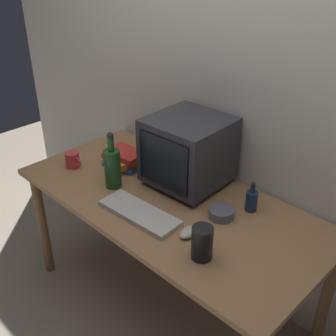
{
  "coord_description": "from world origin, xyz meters",
  "views": [
    {
      "loc": [
        1.24,
        -1.26,
        1.93
      ],
      "look_at": [
        0.0,
        0.0,
        0.93
      ],
      "focal_mm": 44.78,
      "sensor_mm": 36.0,
      "label": 1
    }
  ],
  "objects_px": {
    "bottle_tall": "(112,167)",
    "metal_canister": "(202,243)",
    "cd_spindle": "(221,213)",
    "book_stack": "(124,158)",
    "computer_mouse": "(188,232)",
    "mug": "(73,160)",
    "crt_monitor": "(188,151)",
    "bottle_short": "(251,200)",
    "keyboard": "(140,213)"
  },
  "relations": [
    {
      "from": "mug",
      "to": "keyboard",
      "type": "bearing_deg",
      "value": -4.53
    },
    {
      "from": "mug",
      "to": "cd_spindle",
      "type": "bearing_deg",
      "value": 13.14
    },
    {
      "from": "cd_spindle",
      "to": "mug",
      "type": "bearing_deg",
      "value": -166.86
    },
    {
      "from": "computer_mouse",
      "to": "mug",
      "type": "relative_size",
      "value": 0.83
    },
    {
      "from": "crt_monitor",
      "to": "computer_mouse",
      "type": "distance_m",
      "value": 0.48
    },
    {
      "from": "keyboard",
      "to": "crt_monitor",
      "type": "bearing_deg",
      "value": 92.79
    },
    {
      "from": "book_stack",
      "to": "mug",
      "type": "relative_size",
      "value": 2.13
    },
    {
      "from": "keyboard",
      "to": "computer_mouse",
      "type": "distance_m",
      "value": 0.27
    },
    {
      "from": "cd_spindle",
      "to": "keyboard",
      "type": "bearing_deg",
      "value": -137.21
    },
    {
      "from": "bottle_tall",
      "to": "metal_canister",
      "type": "xyz_separation_m",
      "value": [
        0.69,
        -0.1,
        -0.04
      ]
    },
    {
      "from": "keyboard",
      "to": "computer_mouse",
      "type": "height_order",
      "value": "computer_mouse"
    },
    {
      "from": "bottle_short",
      "to": "cd_spindle",
      "type": "distance_m",
      "value": 0.16
    },
    {
      "from": "crt_monitor",
      "to": "bottle_tall",
      "type": "xyz_separation_m",
      "value": [
        -0.26,
        -0.3,
        -0.08
      ]
    },
    {
      "from": "crt_monitor",
      "to": "bottle_short",
      "type": "xyz_separation_m",
      "value": [
        0.39,
        0.03,
        -0.13
      ]
    },
    {
      "from": "bottle_tall",
      "to": "bottle_short",
      "type": "distance_m",
      "value": 0.72
    },
    {
      "from": "cd_spindle",
      "to": "metal_canister",
      "type": "relative_size",
      "value": 0.8
    },
    {
      "from": "bottle_short",
      "to": "bottle_tall",
      "type": "bearing_deg",
      "value": -153.0
    },
    {
      "from": "keyboard",
      "to": "cd_spindle",
      "type": "distance_m",
      "value": 0.38
    },
    {
      "from": "computer_mouse",
      "to": "mug",
      "type": "height_order",
      "value": "mug"
    },
    {
      "from": "book_stack",
      "to": "bottle_tall",
      "type": "bearing_deg",
      "value": -54.19
    },
    {
      "from": "computer_mouse",
      "to": "mug",
      "type": "xyz_separation_m",
      "value": [
        -0.89,
        0.0,
        0.03
      ]
    },
    {
      "from": "crt_monitor",
      "to": "cd_spindle",
      "type": "bearing_deg",
      "value": -19.98
    },
    {
      "from": "book_stack",
      "to": "crt_monitor",
      "type": "bearing_deg",
      "value": 15.56
    },
    {
      "from": "crt_monitor",
      "to": "metal_canister",
      "type": "height_order",
      "value": "crt_monitor"
    },
    {
      "from": "bottle_tall",
      "to": "mug",
      "type": "xyz_separation_m",
      "value": [
        -0.33,
        -0.03,
        -0.07
      ]
    },
    {
      "from": "computer_mouse",
      "to": "book_stack",
      "type": "xyz_separation_m",
      "value": [
        -0.7,
        0.22,
        0.03
      ]
    },
    {
      "from": "cd_spindle",
      "to": "metal_canister",
      "type": "bearing_deg",
      "value": -67.33
    },
    {
      "from": "book_stack",
      "to": "cd_spindle",
      "type": "bearing_deg",
      "value": -0.63
    },
    {
      "from": "bottle_tall",
      "to": "metal_canister",
      "type": "relative_size",
      "value": 2.08
    },
    {
      "from": "keyboard",
      "to": "metal_canister",
      "type": "relative_size",
      "value": 2.8
    },
    {
      "from": "crt_monitor",
      "to": "book_stack",
      "type": "distance_m",
      "value": 0.43
    },
    {
      "from": "computer_mouse",
      "to": "bottle_short",
      "type": "bearing_deg",
      "value": 74.54
    },
    {
      "from": "bottle_tall",
      "to": "book_stack",
      "type": "distance_m",
      "value": 0.24
    },
    {
      "from": "crt_monitor",
      "to": "cd_spindle",
      "type": "xyz_separation_m",
      "value": [
        0.32,
        -0.12,
        -0.17
      ]
    },
    {
      "from": "cd_spindle",
      "to": "metal_canister",
      "type": "height_order",
      "value": "metal_canister"
    },
    {
      "from": "keyboard",
      "to": "bottle_short",
      "type": "relative_size",
      "value": 2.65
    },
    {
      "from": "metal_canister",
      "to": "computer_mouse",
      "type": "bearing_deg",
      "value": 153.94
    },
    {
      "from": "computer_mouse",
      "to": "keyboard",
      "type": "bearing_deg",
      "value": -172.07
    },
    {
      "from": "mug",
      "to": "metal_canister",
      "type": "distance_m",
      "value": 1.03
    },
    {
      "from": "keyboard",
      "to": "bottle_tall",
      "type": "height_order",
      "value": "bottle_tall"
    },
    {
      "from": "cd_spindle",
      "to": "book_stack",
      "type": "bearing_deg",
      "value": 179.37
    },
    {
      "from": "crt_monitor",
      "to": "mug",
      "type": "bearing_deg",
      "value": -150.65
    },
    {
      "from": "book_stack",
      "to": "metal_canister",
      "type": "distance_m",
      "value": 0.88
    },
    {
      "from": "computer_mouse",
      "to": "mug",
      "type": "bearing_deg",
      "value": 177.39
    },
    {
      "from": "mug",
      "to": "metal_canister",
      "type": "relative_size",
      "value": 0.8
    },
    {
      "from": "keyboard",
      "to": "book_stack",
      "type": "height_order",
      "value": "book_stack"
    },
    {
      "from": "bottle_tall",
      "to": "metal_canister",
      "type": "distance_m",
      "value": 0.7
    },
    {
      "from": "computer_mouse",
      "to": "book_stack",
      "type": "bearing_deg",
      "value": 159.91
    },
    {
      "from": "cd_spindle",
      "to": "metal_canister",
      "type": "xyz_separation_m",
      "value": [
        0.12,
        -0.28,
        0.05
      ]
    },
    {
      "from": "crt_monitor",
      "to": "computer_mouse",
      "type": "relative_size",
      "value": 4.02
    }
  ]
}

